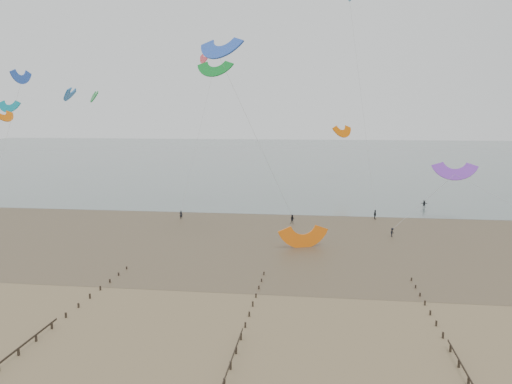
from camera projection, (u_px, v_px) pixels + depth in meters
ground at (212, 310)px, 51.37m from camera, size 500.00×500.00×0.00m
sea_and_shore at (232, 232)px, 85.59m from camera, size 500.00×665.00×0.03m
kitesurfer_lead at (181, 215)px, 95.89m from camera, size 0.63×0.44×1.64m
kitesurfers at (406, 217)px, 94.11m from camera, size 133.23×28.64×1.82m
grounded_kite at (303, 247)px, 75.51m from camera, size 7.87×7.05×3.57m
kites_airborne at (249, 104)px, 133.09m from camera, size 257.19×126.96×40.96m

